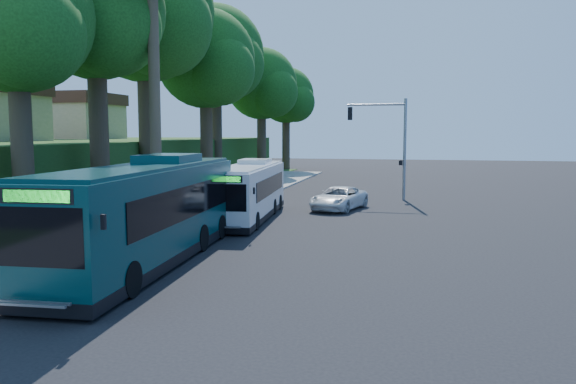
% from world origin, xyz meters
% --- Properties ---
extents(ground, '(140.00, 140.00, 0.00)m').
position_xyz_m(ground, '(0.00, 0.00, 0.00)').
color(ground, black).
rests_on(ground, ground).
extents(sidewalk, '(4.50, 70.00, 0.12)m').
position_xyz_m(sidewalk, '(-7.30, 0.00, 0.06)').
color(sidewalk, gray).
rests_on(sidewalk, ground).
extents(red_curb, '(0.25, 30.00, 0.13)m').
position_xyz_m(red_curb, '(-5.00, -4.00, 0.07)').
color(red_curb, maroon).
rests_on(red_curb, ground).
extents(grass_verge, '(8.00, 70.00, 0.06)m').
position_xyz_m(grass_verge, '(-13.00, 5.00, 0.03)').
color(grass_verge, '#234719').
rests_on(grass_verge, ground).
extents(bus_shelter, '(3.20, 1.51, 2.55)m').
position_xyz_m(bus_shelter, '(-7.26, -2.86, 1.81)').
color(bus_shelter, black).
rests_on(bus_shelter, ground).
extents(stop_sign_pole, '(0.35, 0.06, 3.17)m').
position_xyz_m(stop_sign_pole, '(-5.40, -5.00, 2.08)').
color(stop_sign_pole, gray).
rests_on(stop_sign_pole, ground).
extents(traffic_signal_pole, '(4.10, 0.30, 7.00)m').
position_xyz_m(traffic_signal_pole, '(3.78, 10.00, 4.42)').
color(traffic_signal_pole, gray).
rests_on(traffic_signal_pole, ground).
extents(hillside_backdrop, '(24.00, 60.00, 8.80)m').
position_xyz_m(hillside_backdrop, '(-26.30, 15.10, 2.44)').
color(hillside_backdrop, '#234719').
rests_on(hillside_backdrop, ground).
extents(tree_0, '(8.40, 8.00, 15.70)m').
position_xyz_m(tree_0, '(-12.40, -0.02, 11.20)').
color(tree_0, '#382B1E').
rests_on(tree_0, ground).
extents(tree_1, '(10.50, 10.00, 18.26)m').
position_xyz_m(tree_1, '(-13.37, 7.98, 12.73)').
color(tree_1, '#382B1E').
rests_on(tree_1, ground).
extents(tree_2, '(8.82, 8.40, 15.12)m').
position_xyz_m(tree_2, '(-11.89, 15.98, 10.48)').
color(tree_2, '#382B1E').
rests_on(tree_2, ground).
extents(tree_3, '(10.08, 9.60, 17.28)m').
position_xyz_m(tree_3, '(-13.88, 23.98, 11.98)').
color(tree_3, '#382B1E').
rests_on(tree_3, ground).
extents(tree_4, '(8.40, 8.00, 14.14)m').
position_xyz_m(tree_4, '(-11.40, 31.98, 9.73)').
color(tree_4, '#382B1E').
rests_on(tree_4, ground).
extents(tree_5, '(7.35, 7.00, 12.86)m').
position_xyz_m(tree_5, '(-10.41, 39.99, 8.96)').
color(tree_5, '#382B1E').
rests_on(tree_5, ground).
extents(tree_6, '(7.56, 7.20, 13.74)m').
position_xyz_m(tree_6, '(-12.91, -6.01, 9.71)').
color(tree_6, '#382B1E').
rests_on(tree_6, ground).
extents(white_bus, '(3.18, 10.81, 3.18)m').
position_xyz_m(white_bus, '(-3.26, -0.46, 1.55)').
color(white_bus, white).
rests_on(white_bus, ground).
extents(teal_bus, '(3.47, 13.01, 3.84)m').
position_xyz_m(teal_bus, '(-3.81, -11.28, 1.87)').
color(teal_bus, '#093336').
rests_on(teal_bus, ground).
extents(pickup, '(3.44, 5.37, 1.38)m').
position_xyz_m(pickup, '(1.03, 4.21, 0.69)').
color(pickup, silver).
rests_on(pickup, ground).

